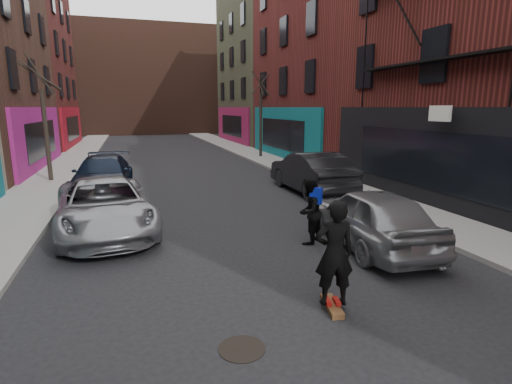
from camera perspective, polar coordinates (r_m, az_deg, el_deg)
sidewalk_left at (r=33.02m, az=-23.95°, el=5.01°), size 2.50×84.00×0.13m
sidewalk_right at (r=33.96m, az=-2.42°, el=6.19°), size 2.50×84.00×0.13m
buildings_right at (r=24.98m, az=24.62°, el=21.37°), size 12.00×56.00×16.00m
building_far at (r=58.79m, az=-15.52°, el=14.99°), size 40.00×10.00×14.00m
tree_left_far at (r=20.96m, az=-28.08°, el=10.31°), size 2.00×2.00×6.50m
tree_right_far at (r=28.02m, az=0.68°, el=12.07°), size 2.00×2.00×6.80m
parked_left_far at (r=12.08m, az=-20.82°, el=-1.88°), size 3.09×5.69×1.51m
parked_left_end at (r=17.60m, az=-21.04°, el=2.28°), size 2.51×5.40×1.53m
parked_right_far at (r=10.53m, az=16.16°, el=-3.43°), size 2.21×4.68×1.55m
parked_right_end at (r=16.80m, az=7.85°, el=2.84°), size 1.80×5.16×1.70m
skateboard at (r=7.45m, az=10.80°, el=-15.70°), size 0.38×0.83×0.10m
skateboarder at (r=7.05m, az=11.11°, el=-8.58°), size 0.76×0.58×1.87m
pedestrian at (r=10.41m, az=7.61°, el=-2.76°), size 1.05×1.01×1.70m
manhole at (r=6.32m, az=-2.05°, el=-21.46°), size 0.71×0.71×0.01m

